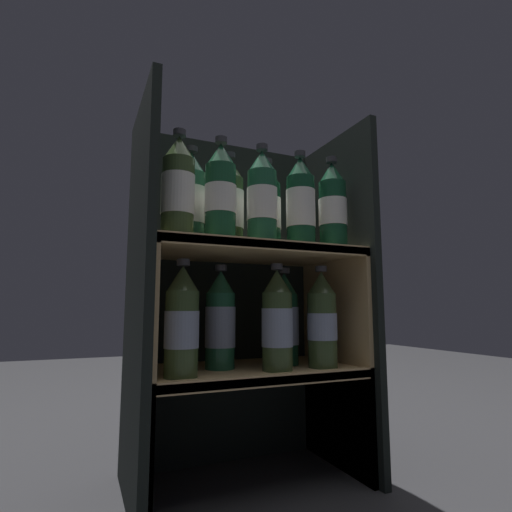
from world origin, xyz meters
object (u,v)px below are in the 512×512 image
Objects in this scene: bottle_upper_back_3 at (301,213)px; bottle_lower_front_2 at (322,321)px; bottle_upper_front_0 at (178,189)px; bottle_lower_front_1 at (277,322)px; bottle_lower_back_1 at (285,321)px; bottle_upper_front_1 at (221,194)px; bottle_upper_front_2 at (261,199)px; bottle_lower_back_0 at (220,322)px; bottle_upper_back_1 at (229,205)px; bottle_upper_back_2 at (267,209)px; bottle_lower_front_0 at (182,323)px; bottle_upper_front_4 at (333,208)px; bottle_upper_front_3 at (301,204)px; bottle_upper_back_0 at (191,201)px.

bottle_upper_back_3 is 1.00× the size of bottle_lower_front_2.
bottle_lower_front_1 is at bearing 0.00° from bottle_upper_front_0.
bottle_lower_back_1 is at bearing 14.92° from bottle_upper_front_0.
bottle_upper_front_1 and bottle_upper_front_2 have the same top height.
bottle_upper_front_0 is 0.10m from bottle_upper_front_1.
bottle_lower_back_0 is at bearing 69.43° from bottle_upper_front_1.
bottle_upper_front_2 is 1.00× the size of bottle_lower_front_2.
bottle_upper_back_1 is at bearing 57.78° from bottle_upper_front_1.
bottle_upper_front_2 is 0.10m from bottle_upper_back_2.
bottle_upper_back_3 is at bearing 34.85° from bottle_lower_front_1.
bottle_upper_front_2 is at bearing -48.49° from bottle_lower_back_0.
bottle_lower_front_0 is 0.36m from bottle_lower_front_2.
bottle_upper_front_4 and bottle_upper_back_3 have the same top height.
bottle_lower_front_1 is 1.00× the size of bottle_lower_back_1.
bottle_upper_front_0 and bottle_upper_back_1 have the same top height.
bottle_upper_front_3 is 0.28m from bottle_upper_back_0.
bottle_upper_front_3 and bottle_upper_back_0 have the same top height.
bottle_lower_back_0 is (-0.18, 0.08, -0.30)m from bottle_upper_front_3.
bottle_upper_front_2 is at bearing 180.00° from bottle_upper_front_3.
bottle_lower_front_0 is 1.00× the size of bottle_lower_back_0.
bottle_upper_front_1 is 1.00× the size of bottle_lower_front_0.
bottle_lower_front_1 is (0.23, 0.00, -0.00)m from bottle_lower_front_0.
bottle_upper_front_2 is 1.00× the size of bottle_upper_back_3.
bottle_upper_back_1 is 0.33m from bottle_lower_back_1.
bottle_upper_back_2 is at bearing 0.00° from bottle_upper_back_0.
bottle_upper_back_0 is 0.31m from bottle_upper_back_3.
bottle_lower_back_0 is at bearing 161.17° from bottle_lower_front_2.
bottle_upper_front_3 is 1.00× the size of bottle_upper_back_3.
bottle_upper_back_3 reaches higher than bottle_lower_front_1.
bottle_lower_front_2 is at bearing 0.00° from bottle_lower_front_0.
bottle_upper_back_1 is at bearing 28.47° from bottle_upper_front_0.
bottle_upper_front_4 is at bearing 0.00° from bottle_upper_front_3.
bottle_upper_back_1 is at bearing 122.22° from bottle_upper_front_2.
bottle_upper_back_0 is 0.36m from bottle_lower_front_1.
bottle_upper_front_0 is 0.17m from bottle_upper_back_1.
bottle_lower_back_1 is (0.29, 0.08, -0.00)m from bottle_lower_front_0.
bottle_upper_front_0 is at bearing 180.00° from bottle_upper_front_2.
bottle_upper_front_0 is 0.38m from bottle_lower_front_1.
bottle_upper_front_4 is 1.00× the size of bottle_upper_back_1.
bottle_upper_back_3 is at bearing 59.27° from bottle_upper_front_3.
bottle_upper_front_3 is 1.00× the size of bottle_lower_back_0.
bottle_upper_front_2 reaches higher than bottle_lower_back_1.
bottle_lower_front_2 is at bearing 0.00° from bottle_upper_front_3.
bottle_upper_back_3 is (0.21, 0.00, 0.00)m from bottle_upper_back_1.
bottle_upper_back_2 is at bearing -180.00° from bottle_lower_back_1.
bottle_upper_front_2 is at bearing -141.99° from bottle_lower_back_1.
bottle_lower_front_1 is at bearing 180.00° from bottle_upper_front_4.
bottle_lower_front_2 is 0.25m from bottle_lower_back_0.
bottle_upper_front_3 is at bearing -24.07° from bottle_lower_back_0.
bottle_upper_front_4 is (0.41, 0.00, 0.00)m from bottle_upper_front_0.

